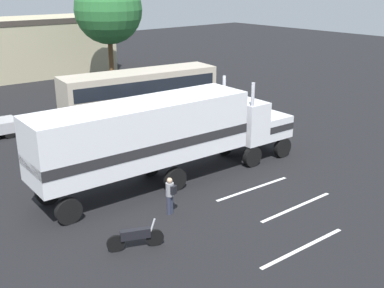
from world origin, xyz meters
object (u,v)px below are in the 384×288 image
at_px(person_bystander, 170,194).
at_px(parked_bus, 140,90).
at_px(semi_truck, 163,133).
at_px(tree_center, 108,10).
at_px(motorcycle, 136,237).

xyz_separation_m(person_bystander, parked_bus, (7.15, 12.51, 1.17)).
xyz_separation_m(semi_truck, tree_center, (9.94, 21.10, 4.20)).
height_order(parked_bus, tree_center, tree_center).
bearing_deg(person_bystander, motorcycle, -153.10).
xyz_separation_m(parked_bus, motorcycle, (-9.80, -13.86, -1.58)).
bearing_deg(motorcycle, tree_center, 60.33).
bearing_deg(semi_truck, motorcycle, -136.98).
relative_size(parked_bus, motorcycle, 5.71).
height_order(motorcycle, tree_center, tree_center).
bearing_deg(motorcycle, person_bystander, 26.90).
xyz_separation_m(parked_bus, tree_center, (4.58, 11.38, 4.65)).
xyz_separation_m(semi_truck, parked_bus, (5.37, 9.72, -0.46)).
height_order(person_bystander, tree_center, tree_center).
distance_m(semi_truck, tree_center, 23.70).
bearing_deg(tree_center, semi_truck, -115.24).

